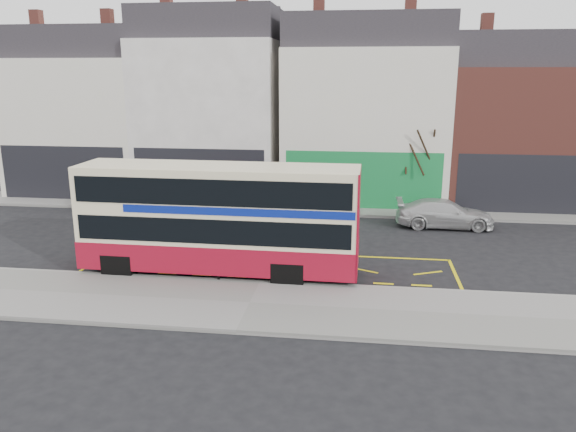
# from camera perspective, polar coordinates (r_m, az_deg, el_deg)

# --- Properties ---
(ground) EXTENTS (120.00, 120.00, 0.00)m
(ground) POSITION_cam_1_polar(r_m,az_deg,el_deg) (20.34, -2.63, -6.59)
(ground) COLOR black
(ground) RESTS_ON ground
(pavement) EXTENTS (40.00, 4.00, 0.15)m
(pavement) POSITION_cam_1_polar(r_m,az_deg,el_deg) (18.23, -3.91, -8.95)
(pavement) COLOR gray
(pavement) RESTS_ON ground
(kerb) EXTENTS (40.00, 0.15, 0.15)m
(kerb) POSITION_cam_1_polar(r_m,az_deg,el_deg) (19.97, -2.82, -6.77)
(kerb) COLOR gray
(kerb) RESTS_ON ground
(far_pavement) EXTENTS (50.00, 3.00, 0.15)m
(far_pavement) POSITION_cam_1_polar(r_m,az_deg,el_deg) (30.73, 0.97, 0.89)
(far_pavement) COLOR gray
(far_pavement) RESTS_ON ground
(road_markings) EXTENTS (14.00, 3.40, 0.01)m
(road_markings) POSITION_cam_1_polar(r_m,az_deg,el_deg) (21.82, -1.89, -5.08)
(road_markings) COLOR yellow
(road_markings) RESTS_ON ground
(terrace_far_left) EXTENTS (8.00, 8.01, 10.80)m
(terrace_far_left) POSITION_cam_1_polar(r_m,az_deg,el_deg) (37.75, -19.38, 9.93)
(terrace_far_left) COLOR silver
(terrace_far_left) RESTS_ON ground
(terrace_left) EXTENTS (8.00, 8.01, 11.80)m
(terrace_left) POSITION_cam_1_polar(r_m,az_deg,el_deg) (34.87, -7.40, 11.12)
(terrace_left) COLOR white
(terrace_left) RESTS_ON ground
(terrace_green_shop) EXTENTS (9.00, 8.01, 11.30)m
(terrace_green_shop) POSITION_cam_1_polar(r_m,az_deg,el_deg) (33.73, 7.83, 10.57)
(terrace_green_shop) COLOR silver
(terrace_green_shop) RESTS_ON ground
(terrace_right) EXTENTS (9.00, 8.01, 10.30)m
(terrace_right) POSITION_cam_1_polar(r_m,az_deg,el_deg) (34.97, 22.89, 8.90)
(terrace_right) COLOR brown
(terrace_right) RESTS_ON ground
(double_decker_bus) EXTENTS (10.19, 2.48, 4.06)m
(double_decker_bus) POSITION_cam_1_polar(r_m,az_deg,el_deg) (20.59, -6.93, -0.18)
(double_decker_bus) COLOR beige
(double_decker_bus) RESTS_ON ground
(bus_stop_post) EXTENTS (0.68, 0.13, 2.70)m
(bus_stop_post) POSITION_cam_1_polar(r_m,az_deg,el_deg) (19.68, -7.03, -1.91)
(bus_stop_post) COLOR black
(bus_stop_post) RESTS_ON pavement
(car_silver) EXTENTS (4.28, 2.30, 1.38)m
(car_silver) POSITION_cam_1_polar(r_m,az_deg,el_deg) (32.06, -16.99, 1.95)
(car_silver) COLOR #9E9FA3
(car_silver) RESTS_ON ground
(car_grey) EXTENTS (3.98, 1.95, 1.26)m
(car_grey) POSITION_cam_1_polar(r_m,az_deg,el_deg) (29.20, 1.02, 1.28)
(car_grey) COLOR #404248
(car_grey) RESTS_ON ground
(car_white) EXTENTS (4.61, 1.91, 1.33)m
(car_white) POSITION_cam_1_polar(r_m,az_deg,el_deg) (28.01, 15.61, 0.24)
(car_white) COLOR silver
(car_white) RESTS_ON ground
(street_tree_right) EXTENTS (2.62, 2.62, 5.66)m
(street_tree_right) POSITION_cam_1_polar(r_m,az_deg,el_deg) (30.51, 13.23, 7.63)
(street_tree_right) COLOR #322516
(street_tree_right) RESTS_ON ground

